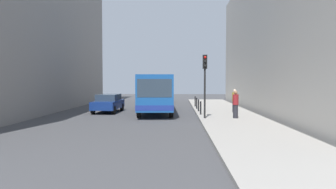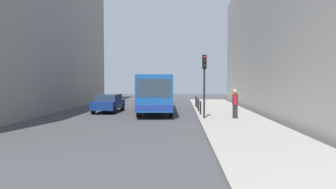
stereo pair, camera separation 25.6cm
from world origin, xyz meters
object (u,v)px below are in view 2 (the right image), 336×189
at_px(bollard_far, 197,103).
at_px(bus, 156,91).
at_px(car_behind_bus, 163,96).
at_px(car_beside_bus, 109,103).
at_px(bollard_mid, 199,105).
at_px(pedestrian_mid_sidewalk, 235,101).
at_px(pedestrian_near_signal, 235,104).
at_px(traffic_light, 204,74).
at_px(bollard_farthest, 196,101).
at_px(bollard_near, 201,108).

bearing_deg(bollard_far, bus, -154.28).
xyz_separation_m(car_behind_bus, bollard_far, (3.49, -10.11, -0.16)).
xyz_separation_m(car_beside_bus, bollard_mid, (7.32, -0.56, -0.16)).
distance_m(bus, car_beside_bus, 4.01).
height_order(bus, pedestrian_mid_sidewalk, bus).
height_order(bollard_far, pedestrian_near_signal, pedestrian_near_signal).
bearing_deg(bus, car_behind_bus, -92.44).
distance_m(bus, bollard_mid, 3.69).
xyz_separation_m(bus, traffic_light, (3.52, -5.58, 1.28)).
bearing_deg(car_beside_bus, car_behind_bus, -105.48).
relative_size(car_beside_bus, pedestrian_mid_sidewalk, 2.51).
relative_size(car_beside_bus, car_behind_bus, 0.99).
distance_m(bollard_mid, bollard_farthest, 4.95).
xyz_separation_m(car_beside_bus, bollard_farthest, (7.32, 4.40, -0.16)).
distance_m(bollard_far, bollard_farthest, 2.48).
height_order(car_beside_bus, car_behind_bus, same).
relative_size(bus, bollard_near, 11.71).
bearing_deg(bollard_mid, car_beside_bus, 175.64).
xyz_separation_m(bollard_mid, bollard_farthest, (0.00, 4.95, 0.00)).
distance_m(car_behind_bus, bollard_mid, 13.06).
xyz_separation_m(pedestrian_near_signal, pedestrian_mid_sidewalk, (0.62, 3.95, -0.00)).
height_order(bollard_far, pedestrian_mid_sidewalk, pedestrian_mid_sidewalk).
xyz_separation_m(bollard_near, pedestrian_mid_sidewalk, (2.72, 1.78, 0.42)).
xyz_separation_m(traffic_light, bollard_near, (-0.10, 2.28, -2.38)).
distance_m(bollard_near, bollard_farthest, 7.43).
bearing_deg(bollard_near, pedestrian_near_signal, -45.79).
height_order(bollard_farthest, pedestrian_mid_sidewalk, pedestrian_mid_sidewalk).
distance_m(bollard_mid, pedestrian_near_signal, 5.11).
relative_size(bus, car_behind_bus, 2.48).
relative_size(bollard_far, pedestrian_mid_sidewalk, 0.53).
distance_m(car_beside_bus, car_behind_bus, 12.62).
distance_m(bus, bollard_farthest, 5.47).
distance_m(car_behind_bus, bollard_farthest, 8.39).
relative_size(bollard_near, bollard_mid, 1.00).
bearing_deg(bollard_farthest, bollard_near, -90.00).
bearing_deg(pedestrian_mid_sidewalk, bollard_mid, -123.65).
xyz_separation_m(car_behind_bus, pedestrian_near_signal, (5.59, -17.22, 0.26)).
bearing_deg(bollard_near, bollard_far, 90.00).
relative_size(bollard_mid, pedestrian_near_signal, 0.53).
height_order(bollard_mid, pedestrian_near_signal, pedestrian_near_signal).
distance_m(car_behind_bus, bollard_near, 15.46).
height_order(car_beside_bus, traffic_light, traffic_light).
relative_size(traffic_light, pedestrian_near_signal, 2.30).
bearing_deg(bollard_mid, bollard_near, -90.00).
xyz_separation_m(bollard_far, pedestrian_mid_sidewalk, (2.72, -3.17, 0.42)).
xyz_separation_m(bollard_far, bollard_farthest, (0.00, 2.48, 0.00)).
relative_size(bus, traffic_light, 2.71).
height_order(bus, car_behind_bus, bus).
bearing_deg(car_beside_bus, bollard_near, 159.66).
bearing_deg(car_behind_bus, pedestrian_mid_sidewalk, 118.18).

